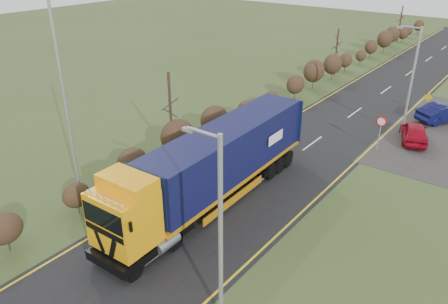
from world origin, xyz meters
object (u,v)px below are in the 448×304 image
lorry (214,164)px  speed_sign (380,127)px  car_red_hatchback (414,132)px  car_blue_sedan (444,113)px  streetlight_near (219,225)px

lorry → speed_sign: 13.30m
car_red_hatchback → speed_sign: (-1.54, -3.28, 1.13)m
lorry → speed_sign: lorry is taller
car_blue_sedan → streetlight_near: bearing=118.9°
speed_sign → streetlight_near: bearing=-89.0°
car_red_hatchback → car_blue_sedan: bearing=-118.9°
lorry → streetlight_near: streetlight_near is taller
car_red_hatchback → streetlight_near: streetlight_near is taller
streetlight_near → speed_sign: (-0.31, 18.68, -2.46)m
car_blue_sedan → lorry: bearing=104.0°
speed_sign → car_blue_sedan: bearing=75.1°
streetlight_near → speed_sign: 18.84m
lorry → car_red_hatchback: (6.54, 15.59, -1.74)m
car_red_hatchback → streetlight_near: size_ratio=0.54×
car_blue_sedan → streetlight_near: (-2.03, -27.49, 3.55)m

